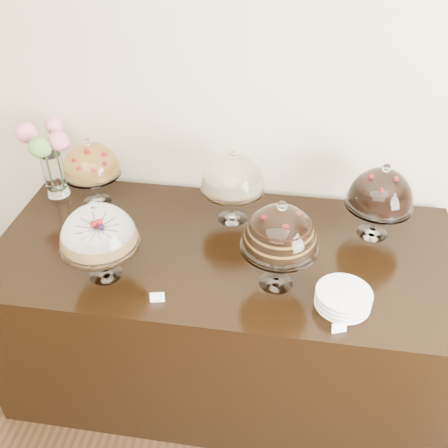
# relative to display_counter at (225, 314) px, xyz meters

# --- Properties ---
(wall_back) EXTENTS (5.00, 0.04, 3.00)m
(wall_back) POSITION_rel_display_counter_xyz_m (-0.20, 0.55, 1.05)
(wall_back) COLOR beige
(wall_back) RESTS_ON ground
(display_counter) EXTENTS (2.20, 1.00, 0.90)m
(display_counter) POSITION_rel_display_counter_xyz_m (0.00, 0.00, 0.00)
(display_counter) COLOR black
(display_counter) RESTS_ON ground
(cake_stand_sugar_sponge) EXTENTS (0.34, 0.34, 0.39)m
(cake_stand_sugar_sponge) POSITION_rel_display_counter_xyz_m (-0.50, -0.26, 0.69)
(cake_stand_sugar_sponge) COLOR white
(cake_stand_sugar_sponge) RESTS_ON display_counter
(cake_stand_choco_layer) EXTENTS (0.32, 0.32, 0.43)m
(cake_stand_choco_layer) POSITION_rel_display_counter_xyz_m (0.25, -0.20, 0.73)
(cake_stand_choco_layer) COLOR white
(cake_stand_choco_layer) RESTS_ON display_counter
(cake_stand_cheesecake) EXTENTS (0.32, 0.32, 0.39)m
(cake_stand_cheesecake) POSITION_rel_display_counter_xyz_m (-0.00, 0.24, 0.70)
(cake_stand_cheesecake) COLOR white
(cake_stand_cheesecake) RESTS_ON display_counter
(cake_stand_dark_choco) EXTENTS (0.32, 0.32, 0.39)m
(cake_stand_dark_choco) POSITION_rel_display_counter_xyz_m (0.70, 0.22, 0.70)
(cake_stand_dark_choco) COLOR white
(cake_stand_dark_choco) RESTS_ON display_counter
(cake_stand_fruit_tart) EXTENTS (0.30, 0.30, 0.37)m
(cake_stand_fruit_tart) POSITION_rel_display_counter_xyz_m (-0.74, 0.29, 0.69)
(cake_stand_fruit_tart) COLOR white
(cake_stand_fruit_tart) RESTS_ON display_counter
(flower_vase) EXTENTS (0.28, 0.29, 0.41)m
(flower_vase) POSITION_rel_display_counter_xyz_m (-0.98, 0.32, 0.70)
(flower_vase) COLOR white
(flower_vase) RESTS_ON display_counter
(plate_stack) EXTENTS (0.22, 0.22, 0.07)m
(plate_stack) POSITION_rel_display_counter_xyz_m (0.53, -0.29, 0.49)
(plate_stack) COLOR white
(plate_stack) RESTS_ON display_counter
(price_card_left) EXTENTS (0.06, 0.03, 0.04)m
(price_card_left) POSITION_rel_display_counter_xyz_m (-0.23, -0.39, 0.47)
(price_card_left) COLOR white
(price_card_left) RESTS_ON display_counter
(price_card_right) EXTENTS (0.06, 0.03, 0.04)m
(price_card_right) POSITION_rel_display_counter_xyz_m (0.51, -0.44, 0.47)
(price_card_right) COLOR white
(price_card_right) RESTS_ON display_counter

